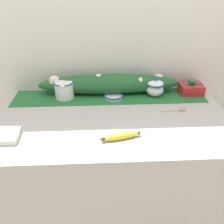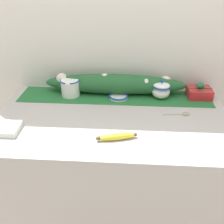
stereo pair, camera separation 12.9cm
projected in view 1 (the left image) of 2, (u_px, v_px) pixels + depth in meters
The scene contains 11 objects.
countertop at pixel (111, 179), 1.57m from camera, with size 1.28×0.73×0.92m, color #B7B2AD.
back_wall at pixel (108, 46), 1.53m from camera, with size 2.08×0.04×2.40m, color silver.
table_runner at pixel (109, 96), 1.55m from camera, with size 1.17×0.22×0.00m, color #236B33.
cream_pitcher at pixel (64, 89), 1.51m from camera, with size 0.12×0.14×0.11m.
sugar_bowl at pixel (155, 88), 1.54m from camera, with size 0.11×0.11×0.12m.
small_dish at pixel (114, 96), 1.53m from camera, with size 0.12×0.12×0.02m.
banana at pixel (121, 136), 1.16m from camera, with size 0.20×0.08×0.03m.
spoon at pixel (181, 110), 1.40m from camera, with size 0.15×0.04×0.01m.
napkin_stack at pixel (5, 136), 1.17m from camera, with size 0.13×0.13×0.03m, color silver.
gift_box at pixel (191, 88), 1.58m from camera, with size 0.14×0.12×0.10m.
poinsettia_garland at pixel (109, 84), 1.56m from camera, with size 0.88×0.14×0.13m.
Camera 1 is at (-0.05, -1.14, 1.62)m, focal length 40.00 mm.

